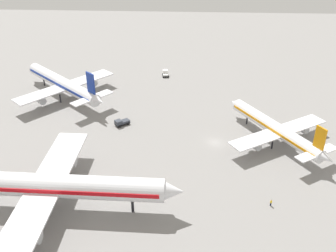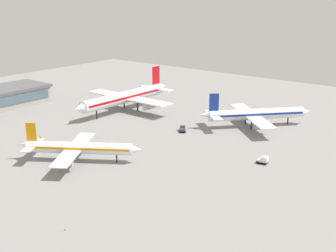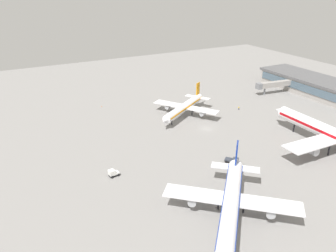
% 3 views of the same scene
% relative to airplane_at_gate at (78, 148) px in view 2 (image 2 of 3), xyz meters
% --- Properties ---
extents(ground, '(288.00, 288.00, 0.00)m').
position_rel_airplane_at_gate_xyz_m(ground, '(-16.39, -0.92, -4.30)').
color(ground, gray).
extents(airplane_at_gate, '(28.86, 34.30, 11.83)m').
position_rel_airplane_at_gate_xyz_m(airplane_at_gate, '(0.00, 0.00, 0.00)').
color(airplane_at_gate, white).
rests_on(airplane_at_gate, ground).
extents(airplane_taxiing, '(36.18, 33.96, 13.60)m').
position_rel_airplane_at_gate_xyz_m(airplane_taxiing, '(-65.97, 25.43, 0.64)').
color(airplane_taxiing, white).
rests_on(airplane_taxiing, ground).
extents(airplane_distant, '(55.40, 44.31, 16.88)m').
position_rel_airplane_at_gate_xyz_m(airplane_distant, '(-52.62, -29.79, 1.83)').
color(airplane_distant, white).
rests_on(airplane_distant, ground).
extents(pushback_tractor, '(4.63, 4.21, 1.90)m').
position_rel_airplane_at_gate_xyz_m(pushback_tractor, '(-43.87, 7.32, -3.33)').
color(pushback_tractor, black).
rests_on(pushback_tractor, ground).
extents(baggage_tug, '(2.55, 3.40, 2.30)m').
position_rel_airplane_at_gate_xyz_m(baggage_tug, '(-32.93, 45.58, -3.15)').
color(baggage_tug, black).
rests_on(baggage_tug, ground).
extents(ground_crew_worker, '(0.39, 0.58, 1.67)m').
position_rel_airplane_at_gate_xyz_m(ground_crew_worker, '(-5.50, -26.72, -3.45)').
color(ground_crew_worker, '#1E2338').
rests_on(ground_crew_worker, ground).
extents(safety_cone_near_gate, '(0.44, 0.44, 0.60)m').
position_rel_airplane_at_gate_xyz_m(safety_cone_near_gate, '(29.22, 29.23, -4.00)').
color(safety_cone_near_gate, '#EA590C').
rests_on(safety_cone_near_gate, ground).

